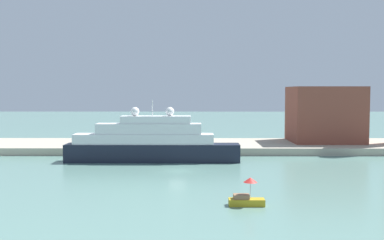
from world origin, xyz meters
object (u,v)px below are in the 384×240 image
at_px(mooring_bollard, 218,146).
at_px(work_barge, 87,156).
at_px(small_motorboat, 246,197).
at_px(person_figure, 121,142).
at_px(large_yacht, 150,143).
at_px(harbor_building, 325,114).
at_px(parked_car, 96,143).

bearing_deg(mooring_bollard, work_barge, -170.11).
height_order(small_motorboat, work_barge, small_motorboat).
bearing_deg(person_figure, work_barge, -126.55).
bearing_deg(large_yacht, harbor_building, 27.73).
bearing_deg(person_figure, mooring_bollard, -8.08).
bearing_deg(work_barge, person_figure, 53.45).
xyz_separation_m(work_barge, person_figure, (5.06, 6.82, 1.84)).
bearing_deg(harbor_building, work_barge, -162.70).
xyz_separation_m(large_yacht, small_motorboat, (13.09, -29.90, -2.28)).
bearing_deg(harbor_building, large_yacht, -152.27).
height_order(large_yacht, work_barge, large_yacht).
relative_size(work_barge, parked_car, 1.12).
distance_m(large_yacht, harbor_building, 39.84).
relative_size(work_barge, person_figure, 2.88).
relative_size(large_yacht, small_motorboat, 7.88).
bearing_deg(mooring_bollard, small_motorboat, -88.39).
bearing_deg(small_motorboat, harbor_building, 65.54).
distance_m(small_motorboat, mooring_bollard, 37.92).
relative_size(large_yacht, mooring_bollard, 39.24).
relative_size(work_barge, mooring_bollard, 6.44).
relative_size(person_figure, mooring_bollard, 2.23).
xyz_separation_m(harbor_building, parked_car, (-46.73, -7.97, -5.20)).
distance_m(person_figure, mooring_bollard, 18.98).
bearing_deg(small_motorboat, parked_car, 121.49).
xyz_separation_m(parked_car, mooring_bollard, (23.67, -2.48, -0.24)).
xyz_separation_m(person_figure, mooring_bollard, (18.78, -2.67, -0.41)).
height_order(small_motorboat, person_figure, person_figure).
distance_m(large_yacht, person_figure, 12.66).
bearing_deg(large_yacht, small_motorboat, -66.36).
distance_m(harbor_building, person_figure, 42.86).
bearing_deg(work_barge, mooring_bollard, 9.89).
bearing_deg(small_motorboat, mooring_bollard, 91.61).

